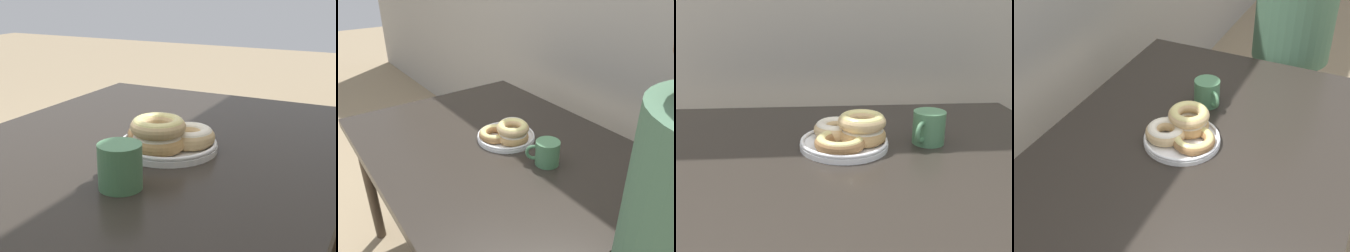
{
  "view_description": "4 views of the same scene",
  "coord_description": "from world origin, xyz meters",
  "views": [
    {
      "loc": [
        0.93,
        0.9,
        1.1
      ],
      "look_at": [
        -0.01,
        0.42,
        0.78
      ],
      "focal_mm": 50.0,
      "sensor_mm": 36.0,
      "label": 1
    },
    {
      "loc": [
        0.95,
        -0.27,
        1.38
      ],
      "look_at": [
        -0.01,
        0.42,
        0.78
      ],
      "focal_mm": 35.0,
      "sensor_mm": 36.0,
      "label": 2
    },
    {
      "loc": [
        -0.08,
        -0.51,
        1.09
      ],
      "look_at": [
        -0.01,
        0.42,
        0.78
      ],
      "focal_mm": 40.0,
      "sensor_mm": 36.0,
      "label": 3
    },
    {
      "loc": [
        -1.05,
        -0.06,
        1.59
      ],
      "look_at": [
        -0.01,
        0.42,
        0.78
      ],
      "focal_mm": 50.0,
      "sensor_mm": 36.0,
      "label": 4
    }
  ],
  "objects": [
    {
      "name": "dining_table",
      "position": [
        0.0,
        0.36,
        0.65
      ],
      "size": [
        1.23,
        0.94,
        0.72
      ],
      "color": "#28231E",
      "rests_on": "ground_plane"
    },
    {
      "name": "donut_plate",
      "position": [
        0.0,
        0.42,
        0.75
      ],
      "size": [
        0.25,
        0.24,
        0.09
      ],
      "color": "white",
      "rests_on": "dining_table"
    },
    {
      "name": "coffee_mug",
      "position": [
        0.22,
        0.43,
        0.76
      ],
      "size": [
        0.1,
        0.11,
        0.09
      ],
      "color": "#4C7F56",
      "rests_on": "dining_table"
    },
    {
      "name": "person_figure",
      "position": [
        0.83,
        0.29,
        0.75
      ],
      "size": [
        0.34,
        0.33,
        1.39
      ],
      "color": "brown",
      "rests_on": "ground_plane"
    }
  ]
}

